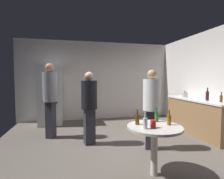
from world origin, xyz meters
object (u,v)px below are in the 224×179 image
foreground_table (154,133)px  plastic_cup_red (153,124)px  beer_bottle_on_counter (221,98)px  beer_bottle_green (157,116)px  person_in_white_shirt (152,103)px  refrigerator (50,96)px  wine_bottle_on_counter (207,96)px  person_in_black_shirt (89,102)px  beer_bottle_amber (169,119)px  kettle (185,95)px  beer_bottle_clear (145,123)px  person_in_gray_shirt (50,94)px  beer_bottle_brown (137,119)px

foreground_table → plastic_cup_red: plastic_cup_red is taller
beer_bottle_on_counter → beer_bottle_green: bearing=-160.2°
plastic_cup_red → person_in_white_shirt: person_in_white_shirt is taller
refrigerator → person_in_white_shirt: (2.19, -2.50, 0.04)m
refrigerator → foreground_table: bearing=-62.2°
beer_bottle_on_counter → refrigerator: bearing=147.7°
foreground_table → plastic_cup_red: (-0.06, -0.08, 0.16)m
refrigerator → foreground_table: (1.80, -3.41, -0.27)m
wine_bottle_on_counter → refrigerator: bearing=150.6°
wine_bottle_on_counter → plastic_cup_red: 2.48m
refrigerator → wine_bottle_on_counter: size_ratio=5.81×
wine_bottle_on_counter → plastic_cup_red: size_ratio=2.82×
person_in_black_shirt → person_in_white_shirt: 1.31m
person_in_white_shirt → beer_bottle_amber: bearing=14.1°
wine_bottle_on_counter → person_in_black_shirt: size_ratio=0.20×
kettle → foreground_table: bearing=-133.9°
beer_bottle_on_counter → wine_bottle_on_counter: bearing=105.0°
beer_bottle_amber → beer_bottle_clear: (-0.43, -0.10, 0.00)m
beer_bottle_clear → person_in_gray_shirt: 2.65m
foreground_table → person_in_gray_shirt: bearing=128.4°
beer_bottle_on_counter → person_in_gray_shirt: 3.94m
plastic_cup_red → beer_bottle_green: bearing=55.5°
beer_bottle_on_counter → foreground_table: beer_bottle_on_counter is taller
beer_bottle_brown → beer_bottle_green: bearing=13.7°
beer_bottle_amber → beer_bottle_clear: 0.44m
beer_bottle_clear → person_in_white_shirt: person_in_white_shirt is taller
plastic_cup_red → person_in_gray_shirt: 2.70m
foreground_table → wine_bottle_on_counter: bearing=31.9°
kettle → beer_bottle_on_counter: size_ratio=1.06×
person_in_gray_shirt → refrigerator: bearing=119.6°
foreground_table → person_in_black_shirt: bearing=118.7°
wine_bottle_on_counter → beer_bottle_amber: (-1.78, -1.25, -0.20)m
beer_bottle_clear → person_in_white_shirt: 1.17m
beer_bottle_amber → person_in_black_shirt: bearing=125.6°
kettle → beer_bottle_amber: bearing=-130.3°
plastic_cup_red → person_in_black_shirt: (-0.74, 1.53, 0.12)m
wine_bottle_on_counter → beer_bottle_on_counter: (0.08, -0.32, -0.03)m
beer_bottle_on_counter → beer_bottle_amber: (-1.87, -0.93, -0.17)m
beer_bottle_on_counter → person_in_gray_shirt: size_ratio=0.13×
foreground_table → person_in_gray_shirt: person_in_gray_shirt is taller
kettle → beer_bottle_amber: 2.70m
foreground_table → beer_bottle_brown: size_ratio=3.48×
beer_bottle_on_counter → kettle: bearing=96.3°
kettle → foreground_table: kettle is taller
refrigerator → beer_bottle_green: refrigerator is taller
foreground_table → person_in_white_shirt: 1.04m
wine_bottle_on_counter → beer_bottle_clear: (-2.21, -1.35, -0.20)m
wine_bottle_on_counter → person_in_white_shirt: size_ratio=0.19×
beer_bottle_green → beer_bottle_clear: (-0.35, -0.34, 0.00)m
beer_bottle_green → person_in_gray_shirt: bearing=134.4°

